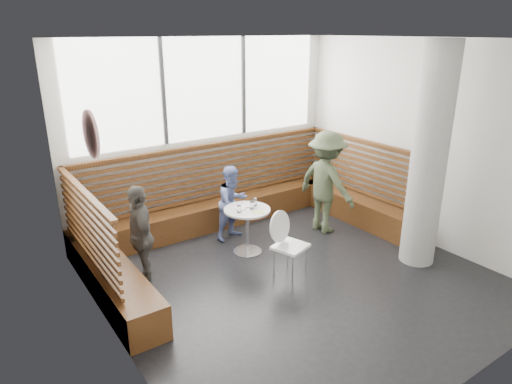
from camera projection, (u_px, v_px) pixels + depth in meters
room at (300, 169)px, 5.87m from camera, size 5.00×5.00×3.20m
booth at (230, 213)px, 7.64m from camera, size 5.00×2.50×1.44m
concrete_column at (429, 158)px, 6.40m from camera, size 0.50×0.50×3.20m
wall_art at (91, 134)px, 4.62m from camera, size 0.03×0.50×0.50m
cafe_table at (247, 221)px, 6.99m from camera, size 0.71×0.71×0.73m
cafe_chair at (287, 239)px, 6.35m from camera, size 0.45×0.44×0.94m
adult_man at (326, 182)px, 7.68m from camera, size 0.75×1.18×1.75m
child_back at (233, 203)px, 7.48m from camera, size 0.69×0.59×1.24m
child_left at (141, 236)px, 6.06m from camera, size 0.52×0.89×1.42m
plate_near at (240, 208)px, 6.94m from camera, size 0.19×0.19×0.01m
plate_far at (249, 205)px, 7.06m from camera, size 0.19×0.19×0.01m
glass_left at (239, 209)px, 6.78m from camera, size 0.07×0.07×0.10m
glass_mid at (252, 205)px, 6.91m from camera, size 0.07×0.07×0.11m
glass_right at (255, 202)px, 7.04m from camera, size 0.07×0.07×0.12m
menu_card at (259, 212)px, 6.79m from camera, size 0.21×0.18×0.00m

